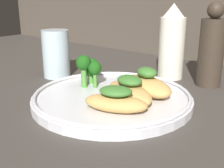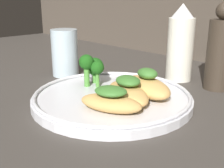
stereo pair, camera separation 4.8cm
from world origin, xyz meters
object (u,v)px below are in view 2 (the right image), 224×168
object	(u,v)px
broccoli_bunch	(93,67)
pepper_grinder	(220,51)
sauce_bottle	(180,44)
plate	(112,97)
drinking_glass	(65,53)

from	to	relation	value
broccoli_bunch	pepper_grinder	size ratio (longest dim) A/B	0.36
sauce_bottle	pepper_grinder	bearing A→B (deg)	0.00
plate	broccoli_bunch	bearing A→B (deg)	167.83
broccoli_bunch	pepper_grinder	distance (cm)	24.66
broccoli_bunch	sauce_bottle	distance (cm)	20.21
broccoli_bunch	plate	bearing A→B (deg)	-12.17
sauce_bottle	pepper_grinder	xyz separation A→B (cm)	(8.96, 0.00, -0.27)
pepper_grinder	drinking_glass	world-z (taller)	pepper_grinder
broccoli_bunch	sauce_bottle	world-z (taller)	sauce_bottle
plate	sauce_bottle	bearing A→B (deg)	90.24
broccoli_bunch	drinking_glass	bearing A→B (deg)	167.39
sauce_bottle	drinking_glass	xyz separation A→B (cm)	(-20.18, -15.84, -2.51)
sauce_bottle	pepper_grinder	distance (cm)	8.96
plate	pepper_grinder	world-z (taller)	pepper_grinder
drinking_glass	pepper_grinder	bearing A→B (deg)	28.53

